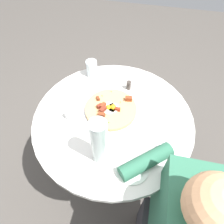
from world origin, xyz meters
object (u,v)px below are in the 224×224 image
water_bottle (99,142)px  pepper_shaker (129,85)px  dining_table (113,135)px  bread_plate (132,168)px  knife (160,140)px  water_glass (92,68)px  fork (155,144)px  pizza_plate (111,111)px  breakfast_pizza (111,109)px  salt_shaker (68,115)px

water_bottle → pepper_shaker: bearing=173.6°
dining_table → pepper_shaker: 0.31m
dining_table → bread_plate: 0.35m
knife → water_glass: 0.60m
dining_table → fork: bearing=63.0°
pizza_plate → breakfast_pizza: (0.00, -0.00, 0.02)m
salt_shaker → pepper_shaker: (-0.28, 0.28, -0.00)m
breakfast_pizza → dining_table: bearing=31.5°
breakfast_pizza → pepper_shaker: breakfast_pizza is taller
salt_shaker → knife: bearing=85.8°
fork → pepper_shaker: 0.40m
pizza_plate → water_glass: water_glass is taller
dining_table → knife: (0.09, 0.26, 0.19)m
fork → water_glass: 0.60m
knife → pepper_shaker: 0.38m
bread_plate → pepper_shaker: pepper_shaker is taller
fork → salt_shaker: (-0.06, -0.47, 0.02)m
fork → knife: bearing=90.0°
pizza_plate → knife: (0.13, 0.28, 0.00)m
knife → pizza_plate: bearing=-163.7°
breakfast_pizza → water_bottle: bearing=2.7°
fork → water_bottle: size_ratio=0.66×
pizza_plate → knife: size_ratio=1.80×
pepper_shaker → water_glass: bearing=-106.2°
dining_table → fork: size_ratio=4.77×
dining_table → salt_shaker: bearing=-76.7°
dining_table → water_glass: water_glass is taller
breakfast_pizza → pizza_plate: bearing=134.7°
bread_plate → water_bottle: size_ratio=0.57×
pepper_shaker → bread_plate: bearing=11.3°
fork → water_bottle: water_bottle is taller
water_bottle → salt_shaker: bearing=-129.0°
bread_plate → salt_shaker: bearing=-119.1°
pizza_plate → water_glass: size_ratio=3.14×
knife → pepper_shaker: (-0.32, -0.21, 0.02)m
water_glass → knife: bearing=49.4°
water_glass → salt_shaker: 0.36m
dining_table → pepper_shaker: pepper_shaker is taller
fork → water_bottle: 0.30m
fork → knife: 0.04m
breakfast_pizza → pepper_shaker: (-0.19, 0.07, 0.00)m
bread_plate → water_glass: (-0.56, -0.34, 0.05)m
water_bottle → pepper_shaker: size_ratio=5.04×
pepper_shaker → water_bottle: bearing=-6.4°
breakfast_pizza → bread_plate: bearing=28.8°
water_glass → bread_plate: bearing=31.3°
bread_plate → knife: bread_plate is taller
salt_shaker → pepper_shaker: same height
pizza_plate → breakfast_pizza: 0.02m
fork → water_glass: (-0.42, -0.43, 0.05)m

